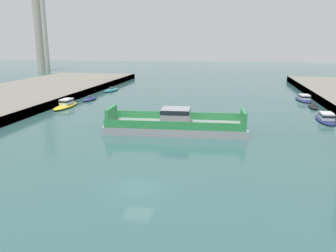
# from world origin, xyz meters

# --- Properties ---
(ground_plane) EXTENTS (400.00, 400.00, 0.00)m
(ground_plane) POSITION_xyz_m (0.00, 0.00, 0.00)
(ground_plane) COLOR #335B5B
(chain_ferry) EXTENTS (20.18, 7.63, 3.37)m
(chain_ferry) POSITION_xyz_m (0.23, 19.73, 1.04)
(chain_ferry) COLOR #939399
(chain_ferry) RESTS_ON ground
(moored_boat_near_left) EXTENTS (2.26, 6.15, 1.02)m
(moored_boat_near_left) POSITION_xyz_m (-22.79, 43.09, 0.27)
(moored_boat_near_left) COLOR navy
(moored_boat_near_left) RESTS_ON ground
(moored_boat_near_right) EXTENTS (3.18, 7.50, 1.01)m
(moored_boat_near_right) POSITION_xyz_m (-23.05, 57.81, 0.26)
(moored_boat_near_right) COLOR #237075
(moored_boat_near_right) RESTS_ON ground
(moored_boat_mid_left) EXTENTS (3.46, 8.00, 1.43)m
(moored_boat_mid_left) POSITION_xyz_m (23.54, 50.56, 0.54)
(moored_boat_mid_left) COLOR navy
(moored_boat_mid_left) RESTS_ON ground
(moored_boat_mid_right) EXTENTS (2.82, 8.25, 1.47)m
(moored_boat_mid_right) POSITION_xyz_m (23.08, 30.53, 0.55)
(moored_boat_mid_right) COLOR navy
(moored_boat_mid_right) RESTS_ON ground
(moored_boat_far_left) EXTENTS (1.85, 5.56, 1.01)m
(moored_boat_far_left) POSITION_xyz_m (23.72, 42.41, 0.27)
(moored_boat_far_left) COLOR black
(moored_boat_far_left) RESTS_ON ground
(moored_boat_far_right) EXTENTS (2.56, 8.41, 1.63)m
(moored_boat_far_right) POSITION_xyz_m (-23.90, 34.04, 0.60)
(moored_boat_far_right) COLOR yellow
(moored_boat_far_right) RESTS_ON ground
(smokestack_distant_a) EXTENTS (3.43, 3.43, 38.73)m
(smokestack_distant_a) POSITION_xyz_m (-73.90, 110.69, 20.41)
(smokestack_distant_a) COLOR #9E998E
(smokestack_distant_a) RESTS_ON ground
(smokestack_distant_b) EXTENTS (3.51, 3.51, 39.66)m
(smokestack_distant_b) POSITION_xyz_m (-75.67, 117.89, 20.88)
(smokestack_distant_b) COLOR beige
(smokestack_distant_b) RESTS_ON ground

